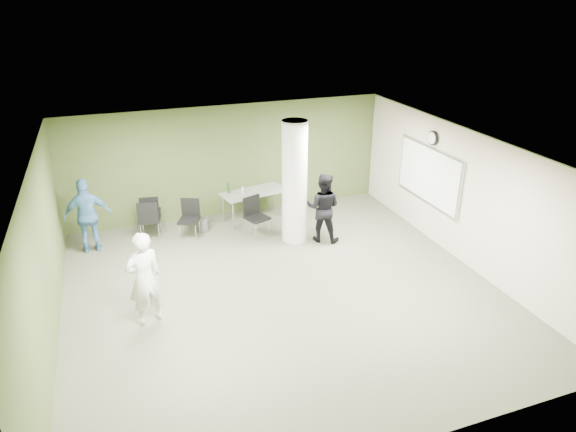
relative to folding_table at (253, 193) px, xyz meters
name	(u,v)px	position (x,y,z in m)	size (l,w,h in m)	color
floor	(282,291)	(-0.43, -3.37, -0.71)	(8.00, 8.00, 0.00)	#4C4C3C
ceiling	(281,151)	(-0.43, -3.37, 2.09)	(8.00, 8.00, 0.00)	white
wall_back	(229,161)	(-0.43, 0.63, 0.69)	(8.00, 0.02, 2.80)	#4A5628
wall_left	(43,262)	(-4.43, -3.37, 0.69)	(0.02, 8.00, 2.80)	#4A5628
wall_right_cream	(464,197)	(3.57, -3.37, 0.69)	(0.02, 8.00, 2.80)	beige
column	(295,183)	(0.57, -1.37, 0.69)	(0.56, 0.56, 2.80)	silver
whiteboard	(428,175)	(3.50, -2.17, 0.79)	(0.05, 2.30, 1.30)	silver
wall_clock	(433,138)	(3.50, -2.17, 1.64)	(0.06, 0.32, 0.32)	black
folding_table	(253,193)	(0.00, 0.00, 0.00)	(1.70, 1.01, 1.01)	gray
wastebasket	(203,225)	(-1.32, -0.22, -0.57)	(0.25, 0.25, 0.28)	#4C4C4C
chair_back_left	(149,217)	(-2.55, -0.25, -0.14)	(0.57, 0.57, 0.97)	black
chair_back_right	(150,211)	(-2.48, 0.19, -0.17)	(0.52, 0.52, 0.92)	black
chair_table_left	(190,215)	(-1.65, -0.39, -0.18)	(0.59, 0.59, 0.90)	black
chair_table_right	(255,213)	(-0.21, -0.83, -0.16)	(0.60, 0.60, 0.94)	black
woman_white	(144,279)	(-2.94, -3.50, 0.15)	(0.63, 0.41, 1.71)	silver
man_black	(323,208)	(1.18, -1.62, 0.10)	(0.78, 0.61, 1.61)	black
man_blue	(88,216)	(-3.83, -0.38, 0.13)	(0.99, 0.41, 1.69)	teal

